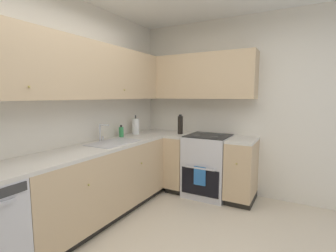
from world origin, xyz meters
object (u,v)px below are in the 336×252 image
at_px(oil_bottle, 180,125).
at_px(paper_towel_roll, 136,126).
at_px(oven_range, 208,165).
at_px(soap_bottle, 121,132).

bearing_deg(oil_bottle, paper_towel_roll, 120.28).
bearing_deg(oven_range, soap_bottle, 122.70).
relative_size(soap_bottle, oil_bottle, 0.57).
bearing_deg(soap_bottle, oil_bottle, -42.59).
bearing_deg(paper_towel_roll, oven_range, -70.81).
xyz_separation_m(oven_range, soap_bottle, (-0.69, 1.07, 0.51)).
bearing_deg(oil_bottle, soap_bottle, 137.41).
distance_m(soap_bottle, paper_towel_roll, 0.33).
relative_size(paper_towel_roll, oil_bottle, 1.01).
height_order(oven_range, paper_towel_roll, paper_towel_roll).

